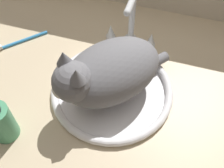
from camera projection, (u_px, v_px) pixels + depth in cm
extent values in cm
cube|color=#CCB793|center=(97.00, 84.00, 86.15)|extent=(112.14, 79.75, 3.00)
torus|color=white|center=(112.00, 90.00, 81.61)|extent=(36.39, 36.39, 2.34)
cylinder|color=white|center=(112.00, 91.00, 82.31)|extent=(32.89, 32.89, 0.60)
cylinder|color=silver|center=(130.00, 40.00, 93.84)|extent=(4.00, 4.00, 2.65)
cylinder|color=silver|center=(132.00, 19.00, 86.34)|extent=(2.00, 2.00, 16.02)
cylinder|color=silver|center=(130.00, 5.00, 77.83)|extent=(2.00, 7.28, 2.00)
sphere|color=silver|center=(127.00, 13.00, 75.75)|extent=(2.10, 2.10, 2.10)
cylinder|color=silver|center=(111.00, 37.00, 95.48)|extent=(3.20, 3.20, 1.60)
cone|color=silver|center=(111.00, 30.00, 92.96)|extent=(2.88, 2.88, 4.67)
cylinder|color=silver|center=(150.00, 46.00, 93.05)|extent=(3.20, 3.20, 1.60)
cone|color=silver|center=(151.00, 39.00, 90.53)|extent=(2.88, 2.88, 4.67)
ellipsoid|color=slate|center=(112.00, 71.00, 74.62)|extent=(33.08, 34.26, 15.08)
sphere|color=slate|center=(73.00, 81.00, 67.92)|extent=(10.68, 10.68, 10.68)
cone|color=slate|center=(77.00, 76.00, 61.71)|extent=(4.06, 4.06, 4.01)
cone|color=slate|center=(64.00, 58.00, 64.92)|extent=(4.06, 4.06, 4.01)
ellipsoid|color=silver|center=(59.00, 91.00, 67.49)|extent=(5.49, 5.35, 3.42)
ellipsoid|color=silver|center=(80.00, 89.00, 71.94)|extent=(13.12, 12.87, 8.30)
cylinder|color=slate|center=(153.00, 63.00, 84.30)|extent=(8.97, 9.76, 3.20)
cylinder|color=#4C9E70|center=(1.00, 123.00, 69.83)|extent=(6.73, 6.73, 11.45)
cylinder|color=#338CD1|center=(25.00, 40.00, 95.20)|extent=(11.87, 12.25, 1.00)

